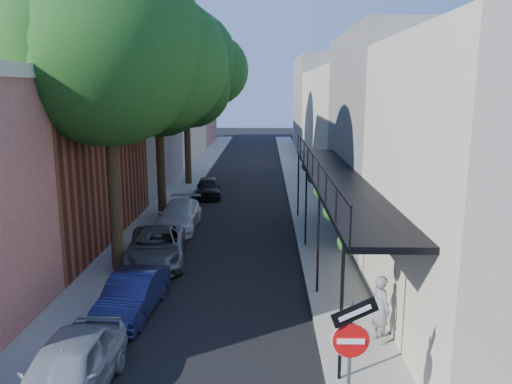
{
  "coord_description": "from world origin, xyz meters",
  "views": [
    {
      "loc": [
        1.6,
        -7.32,
        6.59
      ],
      "look_at": [
        1.25,
        11.03,
        2.8
      ],
      "focal_mm": 35.0,
      "sensor_mm": 36.0,
      "label": 1
    }
  ],
  "objects_px": {
    "parked_car_d": "(179,215)",
    "parked_car_b": "(132,295)",
    "sign_post": "(351,346)",
    "oak_mid": "(166,80)",
    "oak_near": "(121,51)",
    "pedestrian": "(381,309)",
    "parked_car_c": "(156,247)",
    "parked_car_a": "(68,371)",
    "oak_far": "(193,64)",
    "parked_car_e": "(208,187)"
  },
  "relations": [
    {
      "from": "parked_car_a",
      "to": "pedestrian",
      "type": "height_order",
      "value": "pedestrian"
    },
    {
      "from": "oak_near",
      "to": "pedestrian",
      "type": "height_order",
      "value": "oak_near"
    },
    {
      "from": "parked_car_e",
      "to": "parked_car_b",
      "type": "bearing_deg",
      "value": -98.14
    },
    {
      "from": "oak_far",
      "to": "oak_mid",
      "type": "bearing_deg",
      "value": -90.41
    },
    {
      "from": "parked_car_b",
      "to": "sign_post",
      "type": "bearing_deg",
      "value": -40.71
    },
    {
      "from": "pedestrian",
      "to": "parked_car_e",
      "type": "bearing_deg",
      "value": 0.39
    },
    {
      "from": "sign_post",
      "to": "oak_mid",
      "type": "height_order",
      "value": "oak_mid"
    },
    {
      "from": "sign_post",
      "to": "parked_car_b",
      "type": "height_order",
      "value": "sign_post"
    },
    {
      "from": "pedestrian",
      "to": "parked_car_b",
      "type": "bearing_deg",
      "value": 56.76
    },
    {
      "from": "oak_mid",
      "to": "pedestrian",
      "type": "height_order",
      "value": "oak_mid"
    },
    {
      "from": "sign_post",
      "to": "parked_car_a",
      "type": "height_order",
      "value": "sign_post"
    },
    {
      "from": "parked_car_c",
      "to": "parked_car_e",
      "type": "bearing_deg",
      "value": 79.19
    },
    {
      "from": "parked_car_a",
      "to": "oak_far",
      "type": "bearing_deg",
      "value": 92.71
    },
    {
      "from": "parked_car_d",
      "to": "pedestrian",
      "type": "bearing_deg",
      "value": -57.14
    },
    {
      "from": "parked_car_a",
      "to": "pedestrian",
      "type": "xyz_separation_m",
      "value": [
        7.2,
        2.5,
        0.33
      ]
    },
    {
      "from": "oak_near",
      "to": "pedestrian",
      "type": "relative_size",
      "value": 6.31
    },
    {
      "from": "oak_near",
      "to": "sign_post",
      "type": "bearing_deg",
      "value": -54.91
    },
    {
      "from": "sign_post",
      "to": "parked_car_e",
      "type": "xyz_separation_m",
      "value": [
        -5.1,
        22.03,
        -1.42
      ]
    },
    {
      "from": "oak_mid",
      "to": "oak_near",
      "type": "bearing_deg",
      "value": -89.63
    },
    {
      "from": "parked_car_b",
      "to": "parked_car_d",
      "type": "distance_m",
      "value": 9.37
    },
    {
      "from": "sign_post",
      "to": "oak_near",
      "type": "bearing_deg",
      "value": 125.09
    },
    {
      "from": "oak_near",
      "to": "oak_mid",
      "type": "relative_size",
      "value": 1.12
    },
    {
      "from": "oak_near",
      "to": "parked_car_d",
      "type": "distance_m",
      "value": 9.17
    },
    {
      "from": "oak_mid",
      "to": "parked_car_c",
      "type": "relative_size",
      "value": 2.19
    },
    {
      "from": "parked_car_b",
      "to": "parked_car_d",
      "type": "height_order",
      "value": "parked_car_d"
    },
    {
      "from": "oak_mid",
      "to": "parked_car_e",
      "type": "bearing_deg",
      "value": 72.8
    },
    {
      "from": "parked_car_a",
      "to": "parked_car_c",
      "type": "relative_size",
      "value": 0.88
    },
    {
      "from": "sign_post",
      "to": "oak_far",
      "type": "height_order",
      "value": "oak_far"
    },
    {
      "from": "oak_mid",
      "to": "parked_car_e",
      "type": "relative_size",
      "value": 2.81
    },
    {
      "from": "parked_car_d",
      "to": "oak_far",
      "type": "bearing_deg",
      "value": 94.15
    },
    {
      "from": "parked_car_b",
      "to": "oak_far",
      "type": "bearing_deg",
      "value": 97.05
    },
    {
      "from": "parked_car_c",
      "to": "pedestrian",
      "type": "bearing_deg",
      "value": -48.5
    },
    {
      "from": "pedestrian",
      "to": "parked_car_c",
      "type": "bearing_deg",
      "value": 29.86
    },
    {
      "from": "parked_car_d",
      "to": "parked_car_e",
      "type": "bearing_deg",
      "value": 85.3
    },
    {
      "from": "oak_near",
      "to": "parked_car_b",
      "type": "distance_m",
      "value": 8.26
    },
    {
      "from": "pedestrian",
      "to": "oak_near",
      "type": "bearing_deg",
      "value": 35.99
    },
    {
      "from": "oak_near",
      "to": "parked_car_a",
      "type": "xyz_separation_m",
      "value": [
        0.77,
        -8.01,
        -7.18
      ]
    },
    {
      "from": "parked_car_c",
      "to": "oak_far",
      "type": "bearing_deg",
      "value": 84.97
    },
    {
      "from": "parked_car_d",
      "to": "parked_car_b",
      "type": "bearing_deg",
      "value": -88.7
    },
    {
      "from": "oak_near",
      "to": "parked_car_c",
      "type": "relative_size",
      "value": 2.45
    },
    {
      "from": "parked_car_d",
      "to": "sign_post",
      "type": "bearing_deg",
      "value": -68.94
    },
    {
      "from": "parked_car_b",
      "to": "pedestrian",
      "type": "height_order",
      "value": "pedestrian"
    },
    {
      "from": "sign_post",
      "to": "oak_near",
      "type": "xyz_separation_m",
      "value": [
        -6.53,
        9.29,
        5.84
      ]
    },
    {
      "from": "pedestrian",
      "to": "sign_post",
      "type": "bearing_deg",
      "value": 139.77
    },
    {
      "from": "parked_car_a",
      "to": "parked_car_b",
      "type": "height_order",
      "value": "parked_car_a"
    },
    {
      "from": "oak_mid",
      "to": "pedestrian",
      "type": "bearing_deg",
      "value": -59.26
    },
    {
      "from": "oak_near",
      "to": "oak_mid",
      "type": "xyz_separation_m",
      "value": [
        -0.05,
        7.97,
        -0.82
      ]
    },
    {
      "from": "pedestrian",
      "to": "oak_mid",
      "type": "bearing_deg",
      "value": 11.42
    },
    {
      "from": "oak_far",
      "to": "parked_car_d",
      "type": "xyz_separation_m",
      "value": [
        0.81,
        -11.44,
        -7.61
      ]
    },
    {
      "from": "parked_car_a",
      "to": "parked_car_e",
      "type": "bearing_deg",
      "value": 89.16
    }
  ]
}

